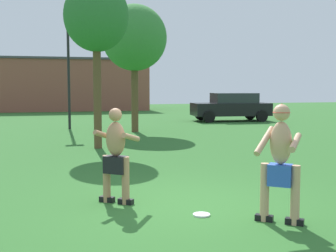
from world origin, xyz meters
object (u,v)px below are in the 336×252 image
Objects in this scene: player_in_black at (116,154)px; tree_left_field at (134,38)px; car_black_near_post at (231,106)px; frisbee at (202,215)px; player_with_cap at (280,158)px; tree_right_field at (96,18)px; lamp_post at (68,48)px.

tree_left_field is at bearing 77.59° from player_in_black.
player_in_black is at bearing -119.27° from car_black_near_post.
car_black_near_post reaches higher than frisbee.
player_with_cap is 0.33× the size of tree_right_field.
player_with_cap is 9.23m from tree_right_field.
player_with_cap reaches higher than car_black_near_post.
frisbee is 0.05× the size of tree_left_field.
lamp_post is (-1.30, 14.54, 3.70)m from frisbee.
lamp_post is 1.13× the size of tree_left_field.
frisbee is 0.05× the size of tree_right_field.
player_in_black is 6.07× the size of frisbee.
tree_right_field reaches higher than frisbee.
player_in_black is 0.31× the size of tree_right_field.
frisbee is 15.06m from lamp_post.
player_with_cap is at bearing -39.15° from player_in_black.
tree_left_field is (2.67, -2.00, 0.28)m from lamp_post.
player_in_black is (-2.12, 1.72, -0.11)m from player_with_cap.
frisbee is (1.15, -1.08, -0.83)m from player_in_black.
tree_right_field is (-8.48, -9.11, 3.28)m from car_black_near_post.
tree_left_field is at bearing -36.78° from lamp_post.
tree_left_field reaches higher than player_in_black.
car_black_near_post is at bearing 60.73° from player_in_black.
lamp_post is at bearing 95.11° from frisbee.
tree_right_field is (-0.72, 7.87, 4.09)m from frisbee.
tree_right_field is (0.43, 6.79, 3.26)m from player_in_black.
lamp_post reaches higher than frisbee.
tree_left_field reaches higher than frisbee.
lamp_post is 6.70m from tree_right_field.
car_black_near_post is at bearing 15.11° from lamp_post.
player_in_black is 1.79m from frisbee.
lamp_post reaches higher than tree_right_field.
frisbee is 8.90m from tree_right_field.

